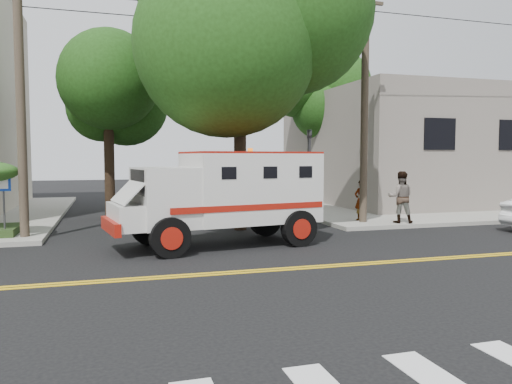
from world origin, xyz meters
name	(u,v)px	position (x,y,z in m)	size (l,w,h in m)	color
ground	(249,272)	(0.00, 0.00, 0.00)	(100.00, 100.00, 0.00)	black
sidewalk_ne	(414,202)	(13.50, 13.50, 0.07)	(17.00, 17.00, 0.15)	gray
building_right	(432,148)	(15.00, 14.00, 3.15)	(14.00, 12.00, 6.00)	slate
utility_pole_left	(20,96)	(-5.60, 6.00, 4.50)	(0.28, 0.28, 9.00)	#382D23
utility_pole_right	(365,108)	(6.30, 6.20, 4.50)	(0.28, 0.28, 9.00)	#382D23
tree_main	(254,26)	(1.94, 6.21, 7.20)	(6.08, 5.70, 9.85)	black
tree_left	(116,85)	(-2.68, 11.79, 5.73)	(4.48, 4.20, 7.70)	black
tree_right	(322,97)	(8.84, 15.77, 6.09)	(4.80, 4.50, 8.20)	black
traffic_signal	(309,168)	(3.80, 5.60, 2.23)	(0.15, 0.18, 3.60)	#3F3F42
accessibility_sign	(4,198)	(-6.20, 6.17, 1.37)	(0.45, 0.10, 2.02)	#3F3F42
armored_truck	(226,192)	(0.28, 3.50, 1.59)	(6.41, 3.28, 2.79)	silver
pedestrian_a	(361,200)	(6.44, 6.63, 0.95)	(0.58, 0.38, 1.60)	gray
pedestrian_b	(401,197)	(7.49, 5.50, 1.12)	(0.95, 0.74, 1.95)	gray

